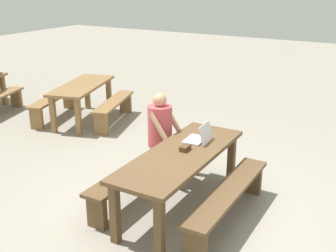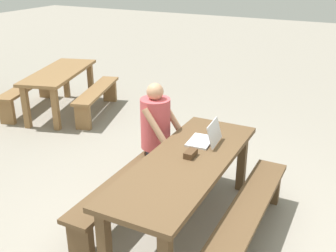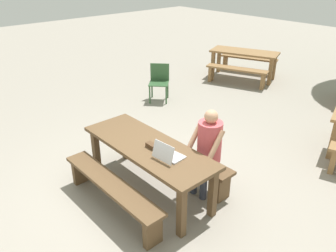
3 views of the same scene
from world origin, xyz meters
name	(u,v)px [view 3 (image 3 of 3)]	position (x,y,z in m)	size (l,w,h in m)	color
ground_plane	(149,190)	(0.00, 0.00, 0.00)	(30.00, 30.00, 0.00)	gray
picnic_table_front	(148,152)	(0.00, 0.00, 0.64)	(2.10, 0.75, 0.75)	brown
bench_near	(111,189)	(0.00, -0.62, 0.33)	(1.87, 0.30, 0.44)	brown
bench_far	(180,155)	(0.00, 0.62, 0.33)	(1.87, 0.30, 0.44)	brown
laptop	(168,154)	(0.44, -0.03, 0.81)	(0.35, 0.32, 0.24)	silver
small_pouch	(151,146)	(0.09, -0.01, 0.78)	(0.16, 0.08, 0.06)	#4C331E
person_seated	(208,146)	(0.55, 0.59, 0.74)	(0.44, 0.42, 1.26)	#333847
plastic_chair	(159,81)	(-2.58, 2.41, 0.46)	(0.62, 0.62, 0.84)	#335933
picnic_table_mid	(244,56)	(-2.24, 5.18, 0.63)	(1.92, 1.30, 0.76)	olive
bench_mid_south	(237,72)	(-2.02, 4.60, 0.34)	(1.61, 0.86, 0.45)	olive
bench_mid_north	(249,61)	(-2.46, 5.75, 0.34)	(1.61, 0.86, 0.45)	olive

